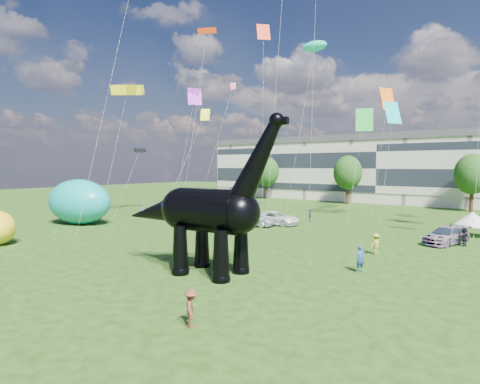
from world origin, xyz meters
The scene contains 15 objects.
ground centered at (0.00, 0.00, 0.00)m, with size 220.00×220.00×0.00m, color #16330C.
terrace_row centered at (-8.00, 62.00, 6.00)m, with size 78.00×11.00×12.00m, color beige.
tree_far_left centered at (-30.00, 53.00, 6.29)m, with size 5.20×5.20×9.44m.
tree_mid_left centered at (-12.00, 53.00, 6.29)m, with size 5.20×5.20×9.44m.
tree_mid_right centered at (8.00, 53.00, 6.29)m, with size 5.20×5.20×9.44m.
dinosaur_sculpture centered at (-0.18, 2.18, 3.99)m, with size 13.00×3.96×10.58m.
car_silver centered at (-16.78, 21.24, 0.69)m, with size 1.63×4.05×1.38m, color silver.
car_grey centered at (-9.54, 20.49, 0.78)m, with size 1.65×4.72×1.56m, color gray.
car_white centered at (-8.14, 23.13, 0.81)m, with size 2.68×5.81×1.62m, color white.
car_dark centered at (10.43, 22.74, 0.78)m, with size 2.18×5.37×1.56m, color #595960.
gazebo_near centered at (11.61, 28.90, 1.72)m, with size 3.71×3.71×2.45m.
gazebo_left centered at (-28.30, 29.31, 1.94)m, with size 5.03×5.03×2.77m.
inflatable_teal centered at (-27.22, 8.91, 2.72)m, with size 8.70×5.44×5.44m, color #0C9A99.
visitors centered at (-0.86, 15.46, 0.86)m, with size 53.34×37.91×1.82m.
kites centered at (-6.08, 25.06, 24.42)m, with size 57.78×31.28×30.21m.
Camera 1 is at (17.97, -16.95, 7.12)m, focal length 30.00 mm.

